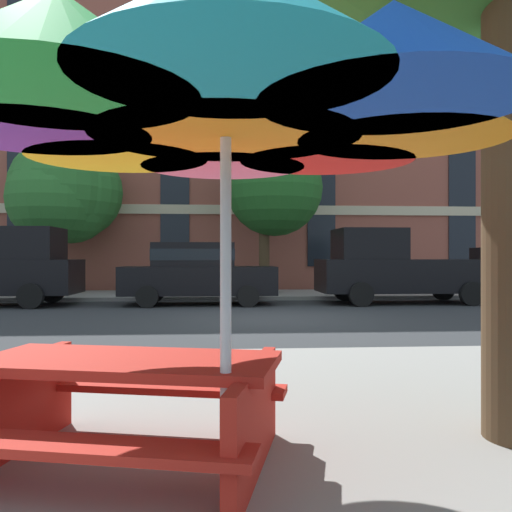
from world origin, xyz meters
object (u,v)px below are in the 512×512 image
Objects in this scene: pickup_black_midblock at (397,269)px; street_tree_middle at (271,181)px; patio_umbrella at (226,96)px; sedan_black at (197,272)px; picnic_table at (127,404)px; street_tree_left at (65,194)px.

street_tree_middle reaches higher than pickup_black_midblock.
pickup_black_midblock is 13.82m from patio_umbrella.
sedan_black is 4.95m from street_tree_middle.
pickup_black_midblock is at bearing 64.29° from picnic_table.
street_tree_middle is at bearing 80.87° from picnic_table.
street_tree_middle is at bearing -4.93° from street_tree_left.
sedan_black is 0.74× the size of street_tree_middle.
sedan_black is at bearing -180.00° from pickup_black_midblock.
picnic_table is (-0.00, -12.24, -0.46)m from sedan_black.
sedan_black is 12.78m from patio_umbrella.
sedan_black is at bearing -129.04° from street_tree_middle.
picnic_table is at bearing -115.71° from pickup_black_midblock.
street_tree_left is 17.22m from patio_umbrella.
street_tree_middle is 15.93m from patio_umbrella.
street_tree_left reaches higher than patio_umbrella.
sedan_black is 5.89m from pickup_black_midblock.
street_tree_middle is (-3.44, 3.02, 2.99)m from pickup_black_midblock.
pickup_black_midblock is (5.89, 0.00, 0.08)m from sedan_black.
patio_umbrella is (0.59, -12.70, 1.29)m from sedan_black.
pickup_black_midblock is 1.65× the size of patio_umbrella.
street_tree_left is at bearing 175.07° from street_tree_middle.
patio_umbrella is at bearing -96.75° from street_tree_middle.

